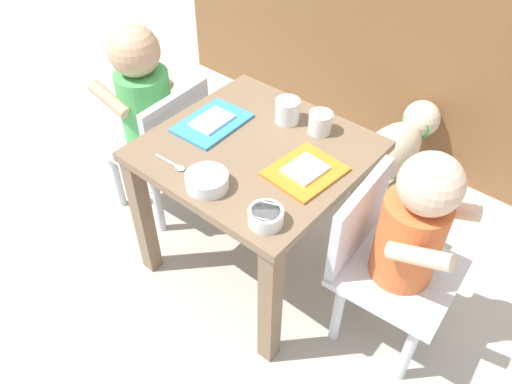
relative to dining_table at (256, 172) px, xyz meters
name	(u,v)px	position (x,y,z in m)	size (l,w,h in m)	color
ground_plane	(256,259)	(0.00, 0.00, -0.37)	(7.00, 7.00, 0.00)	#B2ADA3
kitchen_cabinet_back	(426,21)	(0.00, 0.97, 0.09)	(2.07, 0.38, 0.93)	brown
dining_table	(256,172)	(0.00, 0.00, 0.00)	(0.54, 0.52, 0.46)	#7A6047
seated_child_left	(148,105)	(-0.43, -0.01, 0.04)	(0.29, 0.29, 0.66)	silver
seated_child_right	(405,234)	(0.43, 0.04, 0.03)	(0.30, 0.30, 0.64)	silver
dog	(395,148)	(0.15, 0.56, -0.17)	(0.18, 0.45, 0.31)	beige
food_tray_left	(213,122)	(-0.16, 0.00, 0.09)	(0.15, 0.21, 0.02)	#388CD8
food_tray_right	(306,170)	(0.16, 0.00, 0.09)	(0.16, 0.19, 0.02)	orange
water_cup_left	(320,124)	(0.09, 0.16, 0.11)	(0.06, 0.06, 0.06)	white
water_cup_right	(287,112)	(-0.01, 0.15, 0.12)	(0.07, 0.07, 0.07)	white
veggie_bowl_near	(266,216)	(0.19, -0.19, 0.11)	(0.08, 0.08, 0.04)	white
cereal_bowl_right_side	(207,180)	(0.01, -0.19, 0.11)	(0.10, 0.10, 0.04)	white
spoon_by_left_tray	(173,164)	(-0.11, -0.19, 0.09)	(0.10, 0.02, 0.01)	silver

